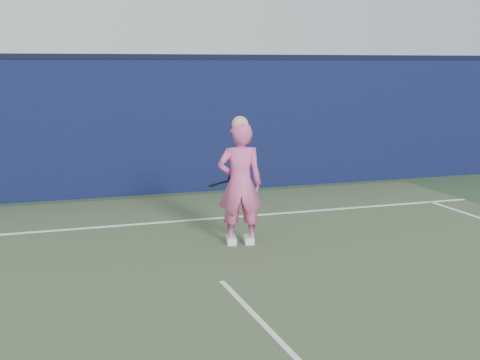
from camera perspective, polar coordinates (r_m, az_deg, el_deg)
name	(u,v)px	position (r m, az deg, el deg)	size (l,w,h in m)	color
ground	(251,313)	(6.71, 0.99, -11.29)	(80.00, 80.00, 0.00)	#2B442A
backstop_wall	(134,128)	(12.62, -9.00, 4.43)	(24.00, 0.40, 2.50)	#0B1233
wall_cap	(132,57)	(12.57, -9.16, 10.34)	(24.00, 0.42, 0.10)	black
player	(240,183)	(8.98, 0.00, -0.27)	(0.68, 0.52, 1.74)	#DF5796
racket	(237,179)	(9.39, -0.27, 0.09)	(0.57, 0.24, 0.32)	black
court_lines	(263,324)	(6.42, 2.00, -12.20)	(11.00, 12.04, 0.01)	white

